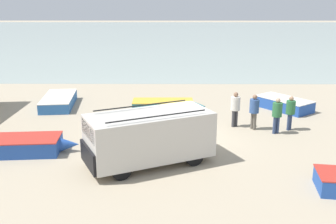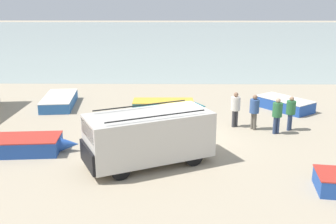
# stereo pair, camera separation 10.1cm
# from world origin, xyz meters

# --- Properties ---
(ground_plane) EXTENTS (200.00, 200.00, 0.00)m
(ground_plane) POSITION_xyz_m (0.00, 0.00, 0.00)
(ground_plane) COLOR tan
(sea_water) EXTENTS (120.00, 80.00, 0.01)m
(sea_water) POSITION_xyz_m (0.00, 52.00, 0.00)
(sea_water) COLOR #99A89E
(sea_water) RESTS_ON ground_plane
(parked_van) EXTENTS (5.13, 3.84, 2.13)m
(parked_van) POSITION_xyz_m (-1.16, -2.58, 1.11)
(parked_van) COLOR beige
(parked_van) RESTS_ON ground_plane
(fishing_rowboat_0) EXTENTS (4.07, 1.42, 0.66)m
(fishing_rowboat_0) POSITION_xyz_m (-0.62, 4.56, 0.33)
(fishing_rowboat_0) COLOR #1E757F
(fishing_rowboat_0) RESTS_ON ground_plane
(fishing_rowboat_1) EXTENTS (2.10, 4.72, 0.60)m
(fishing_rowboat_1) POSITION_xyz_m (-6.94, 5.89, 0.30)
(fishing_rowboat_1) COLOR #2D66AD
(fishing_rowboat_1) RESTS_ON ground_plane
(fishing_rowboat_3) EXTENTS (3.12, 3.64, 0.65)m
(fishing_rowboat_3) POSITION_xyz_m (6.03, 5.24, 0.32)
(fishing_rowboat_3) COLOR #234CA3
(fishing_rowboat_3) RESTS_ON ground_plane
(fishing_rowboat_4) EXTENTS (4.48, 1.85, 0.66)m
(fishing_rowboat_4) POSITION_xyz_m (-6.54, -1.58, 0.33)
(fishing_rowboat_4) COLOR #234CA3
(fishing_rowboat_4) RESTS_ON ground_plane
(fisherman_0) EXTENTS (0.45, 0.45, 1.71)m
(fisherman_0) POSITION_xyz_m (4.59, 0.95, 1.02)
(fisherman_0) COLOR navy
(fisherman_0) RESTS_ON ground_plane
(fisherman_1) EXTENTS (0.45, 0.45, 1.72)m
(fisherman_1) POSITION_xyz_m (3.65, 1.55, 1.03)
(fisherman_1) COLOR #5B564C
(fisherman_1) RESTS_ON ground_plane
(fisherman_2) EXTENTS (0.46, 0.46, 1.74)m
(fisherman_2) POSITION_xyz_m (2.81, 1.96, 1.04)
(fisherman_2) COLOR #38383D
(fisherman_2) RESTS_ON ground_plane
(fisherman_3) EXTENTS (0.44, 0.44, 1.66)m
(fisherman_3) POSITION_xyz_m (5.36, 1.47, 0.99)
(fisherman_3) COLOR navy
(fisherman_3) RESTS_ON ground_plane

